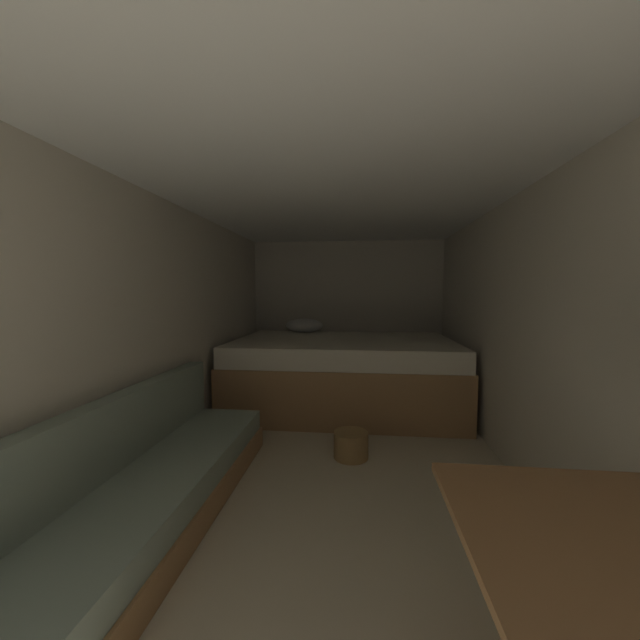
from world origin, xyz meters
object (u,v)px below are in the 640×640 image
Objects in this scene: sofa_left at (119,510)px; wicker_basket at (351,445)px; bed at (343,372)px; dinette_table at (620,573)px.

wicker_basket is (1.16, 1.23, -0.12)m from sofa_left.
bed is at bearing 68.27° from sofa_left.
wicker_basket is at bearing 109.17° from dinette_table.
bed reaches higher than sofa_left.
dinette_table is (0.82, -3.35, 0.27)m from bed.
sofa_left is 1.69m from wicker_basket.
sofa_left is at bearing -111.73° from bed.
dinette_table reaches higher than wicker_basket.
bed is at bearing 95.38° from wicker_basket.
sofa_left is at bearing -133.40° from wicker_basket.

